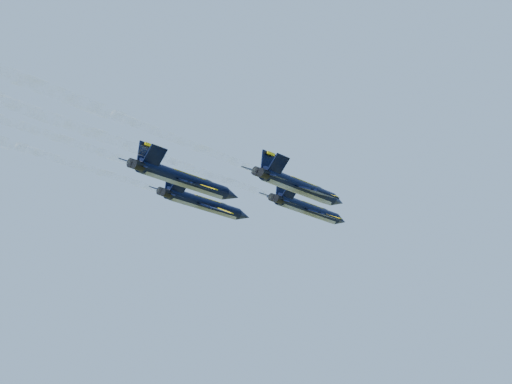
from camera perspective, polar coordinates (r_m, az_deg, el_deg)
The scene contains 4 objects.
jet_lead at distance 105.14m, azimuth 4.80°, elevation -1.58°, with size 13.90×19.48×6.13m.
jet_left at distance 101.06m, azimuth -4.49°, elevation -1.11°, with size 13.90×19.48×6.13m.
jet_right at distance 90.05m, azimuth 4.03°, elevation 0.40°, with size 13.90×19.48×6.13m.
jet_slot at distance 86.56m, azimuth -6.21°, elevation 1.01°, with size 13.90×19.48×6.13m.
Camera 1 is at (54.26, -74.16, 81.80)m, focal length 45.00 mm.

